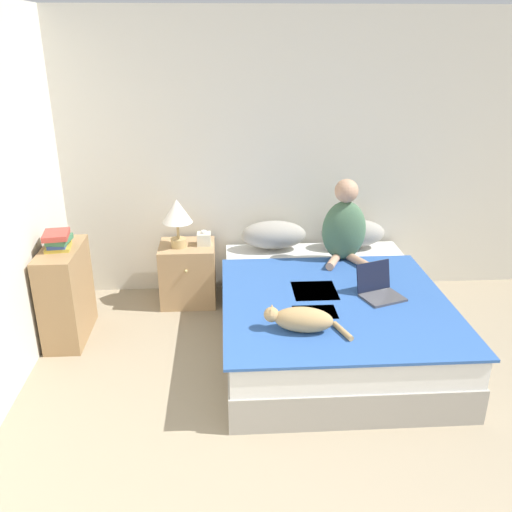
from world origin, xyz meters
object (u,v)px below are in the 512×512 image
(tissue_box, at_px, (204,239))
(cat_tabby, at_px, (301,319))
(table_lamp, at_px, (177,214))
(laptop_open, at_px, (379,290))
(nightstand, at_px, (188,273))
(book_stack_top, at_px, (58,240))
(person_sitting, at_px, (344,226))
(bookshelf, at_px, (66,294))
(pillow_far, at_px, (353,233))
(pillow_near, at_px, (274,235))
(bed, at_px, (329,317))

(tissue_box, bearing_deg, cat_tabby, -64.91)
(cat_tabby, relative_size, table_lamp, 1.30)
(laptop_open, xyz_separation_m, table_lamp, (-1.56, 0.94, 0.33))
(nightstand, distance_m, book_stack_top, 1.25)
(nightstand, height_order, book_stack_top, book_stack_top)
(person_sitting, height_order, laptop_open, person_sitting)
(cat_tabby, bearing_deg, bookshelf, -15.12)
(bookshelf, bearing_deg, laptop_open, -9.08)
(table_lamp, bearing_deg, book_stack_top, -147.96)
(nightstand, distance_m, tissue_box, 0.37)
(nightstand, xyz_separation_m, tissue_box, (0.16, -0.00, 0.34))
(book_stack_top, bearing_deg, pillow_far, 14.76)
(pillow_near, xyz_separation_m, table_lamp, (-0.86, -0.10, 0.25))
(laptop_open, bearing_deg, cat_tabby, -164.15)
(nightstand, bearing_deg, laptop_open, -33.14)
(cat_tabby, bearing_deg, nightstand, -49.13)
(person_sitting, distance_m, nightstand, 1.48)
(bookshelf, height_order, book_stack_top, book_stack_top)
(cat_tabby, relative_size, book_stack_top, 2.23)
(person_sitting, xyz_separation_m, book_stack_top, (-2.31, -0.35, 0.06))
(table_lamp, bearing_deg, nightstand, 31.72)
(bed, height_order, nightstand, nightstand)
(table_lamp, bearing_deg, pillow_near, 6.79)
(cat_tabby, xyz_separation_m, book_stack_top, (-1.78, 0.87, 0.27))
(pillow_far, height_order, cat_tabby, pillow_far)
(cat_tabby, height_order, laptop_open, laptop_open)
(bed, xyz_separation_m, pillow_far, (0.37, 0.89, 0.38))
(cat_tabby, xyz_separation_m, tissue_box, (-0.68, 1.45, 0.04))
(laptop_open, bearing_deg, bookshelf, 150.72)
(pillow_near, bearing_deg, book_stack_top, -159.45)
(pillow_far, bearing_deg, bookshelf, -165.23)
(pillow_far, relative_size, table_lamp, 1.35)
(laptop_open, height_order, book_stack_top, book_stack_top)
(pillow_far, xyz_separation_m, cat_tabby, (-0.69, -1.52, -0.04))
(person_sitting, bearing_deg, bed, -109.88)
(table_lamp, distance_m, tissue_box, 0.34)
(pillow_near, xyz_separation_m, laptop_open, (0.70, -1.04, -0.08))
(nightstand, bearing_deg, table_lamp, -148.28)
(person_sitting, relative_size, bookshelf, 0.92)
(nightstand, bearing_deg, pillow_far, 2.30)
(cat_tabby, bearing_deg, book_stack_top, -15.03)
(pillow_near, xyz_separation_m, cat_tabby, (0.05, -1.52, -0.04))
(pillow_far, bearing_deg, nightstand, -177.70)
(bookshelf, bearing_deg, bed, -6.60)
(bed, height_order, bookshelf, bookshelf)
(person_sitting, relative_size, tissue_box, 5.11)
(pillow_far, relative_size, book_stack_top, 2.32)
(bed, relative_size, cat_tabby, 3.71)
(bookshelf, bearing_deg, nightstand, 32.11)
(pillow_near, bearing_deg, pillow_far, 0.00)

